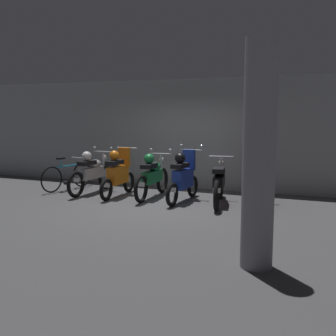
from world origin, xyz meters
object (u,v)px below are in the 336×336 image
object	(u,v)px
motorbike_slot_3	(183,177)
motorbike_slot_2	(152,176)
motorbike_slot_0	(92,172)
support_pillar	(259,156)
motorbike_slot_5	(258,182)
motorbike_slot_4	(219,182)
bicycle	(67,176)
motorbike_slot_1	(118,173)

from	to	relation	value
motorbike_slot_3	motorbike_slot_2	bearing A→B (deg)	170.50
motorbike_slot_0	support_pillar	bearing A→B (deg)	-36.90
motorbike_slot_3	motorbike_slot_5	size ratio (longest dim) A/B	1.01
motorbike_slot_2	motorbike_slot_4	bearing A→B (deg)	-3.54
motorbike_slot_3	support_pillar	distance (m)	4.22
motorbike_slot_0	motorbike_slot_3	xyz separation A→B (m)	(2.51, -0.10, 0.04)
motorbike_slot_0	motorbike_slot_5	bearing A→B (deg)	0.73
motorbike_slot_3	motorbike_slot_4	xyz separation A→B (m)	(0.83, 0.04, -0.08)
motorbike_slot_0	bicycle	xyz separation A→B (m)	(-0.85, 0.15, -0.17)
bicycle	motorbike_slot_4	bearing A→B (deg)	-2.98
motorbike_slot_3	bicycle	xyz separation A→B (m)	(-3.37, 0.26, -0.21)
motorbike_slot_1	motorbike_slot_4	size ratio (longest dim) A/B	0.87
motorbike_slot_1	motorbike_slot_5	world-z (taller)	motorbike_slot_5
motorbike_slot_2	support_pillar	world-z (taller)	support_pillar
motorbike_slot_5	motorbike_slot_1	bearing A→B (deg)	-176.96
motorbike_slot_4	motorbike_slot_5	size ratio (longest dim) A/B	1.16
motorbike_slot_5	motorbike_slot_2	bearing A→B (deg)	-179.66
motorbike_slot_4	bicycle	world-z (taller)	motorbike_slot_4
motorbike_slot_2	motorbike_slot_3	size ratio (longest dim) A/B	1.16
motorbike_slot_2	bicycle	world-z (taller)	motorbike_slot_2
motorbike_slot_0	motorbike_slot_3	bearing A→B (deg)	-2.32
motorbike_slot_5	support_pillar	world-z (taller)	support_pillar
motorbike_slot_0	motorbike_slot_5	world-z (taller)	motorbike_slot_5
motorbike_slot_1	motorbike_slot_4	world-z (taller)	motorbike_slot_1
motorbike_slot_1	motorbike_slot_3	size ratio (longest dim) A/B	1.00
motorbike_slot_1	motorbike_slot_5	size ratio (longest dim) A/B	1.00
motorbike_slot_2	motorbike_slot_5	world-z (taller)	motorbike_slot_5
motorbike_slot_0	motorbike_slot_1	size ratio (longest dim) A/B	1.16
motorbike_slot_1	support_pillar	world-z (taller)	support_pillar
motorbike_slot_4	motorbike_slot_5	world-z (taller)	motorbike_slot_5
bicycle	motorbike_slot_5	bearing A→B (deg)	-1.15
support_pillar	bicycle	bearing A→B (deg)	146.43
motorbike_slot_5	motorbike_slot_0	bearing A→B (deg)	-179.27
motorbike_slot_3	bicycle	world-z (taller)	motorbike_slot_3
motorbike_slot_3	motorbike_slot_5	distance (m)	1.67
motorbike_slot_1	motorbike_slot_4	xyz separation A→B (m)	(2.51, 0.06, -0.08)
motorbike_slot_0	support_pillar	xyz separation A→B (m)	(4.75, -3.56, 0.94)
motorbike_slot_4	motorbike_slot_5	xyz separation A→B (m)	(0.83, 0.12, 0.04)
motorbike_slot_4	bicycle	xyz separation A→B (m)	(-4.20, 0.22, -0.13)
motorbike_slot_2	bicycle	xyz separation A→B (m)	(-2.53, 0.12, -0.17)
motorbike_slot_2	motorbike_slot_5	distance (m)	2.50
motorbike_slot_3	motorbike_slot_5	bearing A→B (deg)	5.33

